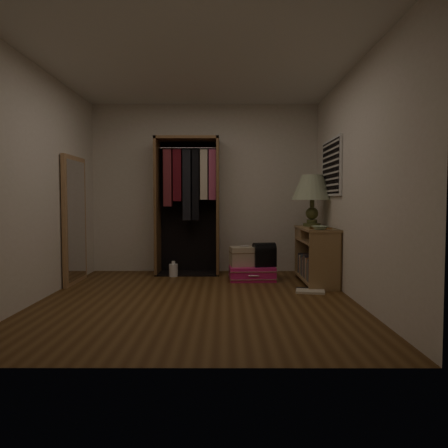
{
  "coord_description": "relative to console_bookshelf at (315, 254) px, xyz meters",
  "views": [
    {
      "loc": [
        0.31,
        -4.83,
        1.11
      ],
      "look_at": [
        0.3,
        0.95,
        0.8
      ],
      "focal_mm": 35.0,
      "sensor_mm": 36.0,
      "label": 1
    }
  ],
  "objects": [
    {
      "name": "ground",
      "position": [
        -1.54,
        -1.05,
        -0.39
      ],
      "size": [
        4.0,
        4.0,
        0.0
      ],
      "primitive_type": "plane",
      "color": "#523417",
      "rests_on": "ground"
    },
    {
      "name": "room_walls",
      "position": [
        -1.46,
        -1.0,
        1.11
      ],
      "size": [
        3.52,
        4.02,
        2.6
      ],
      "color": "silver",
      "rests_on": "ground"
    },
    {
      "name": "console_bookshelf",
      "position": [
        0.0,
        0.0,
        0.0
      ],
      "size": [
        0.42,
        1.12,
        0.75
      ],
      "color": "#957148",
      "rests_on": "ground"
    },
    {
      "name": "open_wardrobe",
      "position": [
        -1.78,
        0.73,
        0.81
      ],
      "size": [
        0.95,
        0.5,
        2.05
      ],
      "color": "brown",
      "rests_on": "ground"
    },
    {
      "name": "floor_mirror",
      "position": [
        -3.24,
        -0.05,
        0.46
      ],
      "size": [
        0.06,
        0.8,
        1.7
      ],
      "color": "#AC7F53",
      "rests_on": "ground"
    },
    {
      "name": "pink_suitcase",
      "position": [
        -0.84,
        0.17,
        -0.29
      ],
      "size": [
        0.66,
        0.49,
        0.2
      ],
      "rotation": [
        0.0,
        0.0,
        0.05
      ],
      "color": "#D81A6F",
      "rests_on": "ground"
    },
    {
      "name": "train_case",
      "position": [
        -0.95,
        0.2,
        -0.06
      ],
      "size": [
        0.44,
        0.33,
        0.29
      ],
      "rotation": [
        0.0,
        0.0,
        0.15
      ],
      "color": "tan",
      "rests_on": "pink_suitcase"
    },
    {
      "name": "black_bag",
      "position": [
        -0.68,
        0.16,
        -0.02
      ],
      "size": [
        0.34,
        0.26,
        0.33
      ],
      "rotation": [
        0.0,
        0.0,
        0.22
      ],
      "color": "black",
      "rests_on": "pink_suitcase"
    },
    {
      "name": "table_lamp",
      "position": [
        0.0,
        0.27,
        0.89
      ],
      "size": [
        0.7,
        0.7,
        0.72
      ],
      "rotation": [
        0.0,
        0.0,
        0.25
      ],
      "color": "#454C25",
      "rests_on": "console_bookshelf"
    },
    {
      "name": "brass_tray",
      "position": [
        0.0,
        -0.3,
        0.37
      ],
      "size": [
        0.39,
        0.39,
        0.02
      ],
      "rotation": [
        0.0,
        0.0,
        0.42
      ],
      "color": "olive",
      "rests_on": "console_bookshelf"
    },
    {
      "name": "ceramic_bowl",
      "position": [
        -0.05,
        -0.46,
        0.38
      ],
      "size": [
        0.23,
        0.23,
        0.05
      ],
      "primitive_type": "imported",
      "rotation": [
        0.0,
        0.0,
        0.25
      ],
      "color": "#AFD2B1",
      "rests_on": "console_bookshelf"
    },
    {
      "name": "white_jug",
      "position": [
        -1.98,
        0.46,
        -0.29
      ],
      "size": [
        0.17,
        0.17,
        0.22
      ],
      "rotation": [
        0.0,
        0.0,
        0.41
      ],
      "color": "white",
      "rests_on": "ground"
    },
    {
      "name": "floor_book",
      "position": [
        -0.18,
        -0.62,
        -0.38
      ],
      "size": [
        0.39,
        0.33,
        0.03
      ],
      "rotation": [
        0.0,
        0.0,
        -0.19
      ],
      "color": "beige",
      "rests_on": "ground"
    }
  ]
}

